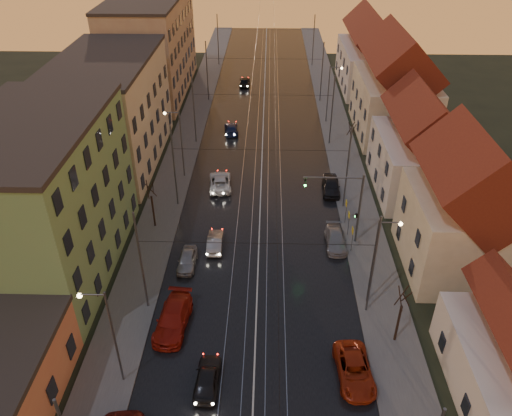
# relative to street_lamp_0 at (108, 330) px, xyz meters

# --- Properties ---
(ground) EXTENTS (160.00, 160.00, 0.00)m
(ground) POSITION_rel_street_lamp_0_xyz_m (9.10, -2.00, -4.89)
(ground) COLOR black
(ground) RESTS_ON ground
(road) EXTENTS (16.00, 120.00, 0.04)m
(road) POSITION_rel_street_lamp_0_xyz_m (9.10, 38.00, -4.87)
(road) COLOR black
(road) RESTS_ON ground
(sidewalk_left) EXTENTS (4.00, 120.00, 0.15)m
(sidewalk_left) POSITION_rel_street_lamp_0_xyz_m (-0.90, 38.00, -4.81)
(sidewalk_left) COLOR #4C4C4C
(sidewalk_left) RESTS_ON ground
(sidewalk_right) EXTENTS (4.00, 120.00, 0.15)m
(sidewalk_right) POSITION_rel_street_lamp_0_xyz_m (19.10, 38.00, -4.81)
(sidewalk_right) COLOR #4C4C4C
(sidewalk_right) RESTS_ON ground
(tram_rail_0) EXTENTS (0.06, 120.00, 0.03)m
(tram_rail_0) POSITION_rel_street_lamp_0_xyz_m (6.90, 38.00, -4.83)
(tram_rail_0) COLOR gray
(tram_rail_0) RESTS_ON road
(tram_rail_1) EXTENTS (0.06, 120.00, 0.03)m
(tram_rail_1) POSITION_rel_street_lamp_0_xyz_m (8.33, 38.00, -4.83)
(tram_rail_1) COLOR gray
(tram_rail_1) RESTS_ON road
(tram_rail_2) EXTENTS (0.06, 120.00, 0.03)m
(tram_rail_2) POSITION_rel_street_lamp_0_xyz_m (9.87, 38.00, -4.83)
(tram_rail_2) COLOR gray
(tram_rail_2) RESTS_ON road
(tram_rail_3) EXTENTS (0.06, 120.00, 0.03)m
(tram_rail_3) POSITION_rel_street_lamp_0_xyz_m (11.30, 38.00, -4.83)
(tram_rail_3) COLOR gray
(tram_rail_3) RESTS_ON road
(apartment_left_1) EXTENTS (10.00, 18.00, 13.00)m
(apartment_left_1) POSITION_rel_street_lamp_0_xyz_m (-8.40, 12.00, 1.61)
(apartment_left_1) COLOR #63935D
(apartment_left_1) RESTS_ON ground
(apartment_left_2) EXTENTS (10.00, 20.00, 12.00)m
(apartment_left_2) POSITION_rel_street_lamp_0_xyz_m (-8.40, 32.00, 1.11)
(apartment_left_2) COLOR #B8AE8E
(apartment_left_2) RESTS_ON ground
(apartment_left_3) EXTENTS (10.00, 24.00, 14.00)m
(apartment_left_3) POSITION_rel_street_lamp_0_xyz_m (-8.40, 56.00, 2.11)
(apartment_left_3) COLOR #977761
(apartment_left_3) RESTS_ON ground
(house_right_1) EXTENTS (8.67, 10.20, 10.80)m
(house_right_1) POSITION_rel_street_lamp_0_xyz_m (26.10, 13.00, 0.56)
(house_right_1) COLOR beige
(house_right_1) RESTS_ON ground
(house_right_2) EXTENTS (9.18, 12.24, 9.20)m
(house_right_2) POSITION_rel_street_lamp_0_xyz_m (26.10, 26.00, -0.24)
(house_right_2) COLOR silver
(house_right_2) RESTS_ON ground
(house_right_3) EXTENTS (9.18, 14.28, 11.50)m
(house_right_3) POSITION_rel_street_lamp_0_xyz_m (26.10, 41.00, 0.92)
(house_right_3) COLOR beige
(house_right_3) RESTS_ON ground
(house_right_4) EXTENTS (9.18, 16.32, 10.00)m
(house_right_4) POSITION_rel_street_lamp_0_xyz_m (26.10, 59.00, 0.16)
(house_right_4) COLOR silver
(house_right_4) RESTS_ON ground
(catenary_pole_l_1) EXTENTS (0.16, 0.16, 9.00)m
(catenary_pole_l_1) POSITION_rel_street_lamp_0_xyz_m (0.50, 7.00, -0.39)
(catenary_pole_l_1) COLOR #595B60
(catenary_pole_l_1) RESTS_ON ground
(catenary_pole_r_1) EXTENTS (0.16, 0.16, 9.00)m
(catenary_pole_r_1) POSITION_rel_street_lamp_0_xyz_m (17.70, 7.00, -0.39)
(catenary_pole_r_1) COLOR #595B60
(catenary_pole_r_1) RESTS_ON ground
(catenary_pole_l_2) EXTENTS (0.16, 0.16, 9.00)m
(catenary_pole_l_2) POSITION_rel_street_lamp_0_xyz_m (0.50, 22.00, -0.39)
(catenary_pole_l_2) COLOR #595B60
(catenary_pole_l_2) RESTS_ON ground
(catenary_pole_r_2) EXTENTS (0.16, 0.16, 9.00)m
(catenary_pole_r_2) POSITION_rel_street_lamp_0_xyz_m (17.70, 22.00, -0.39)
(catenary_pole_r_2) COLOR #595B60
(catenary_pole_r_2) RESTS_ON ground
(catenary_pole_l_3) EXTENTS (0.16, 0.16, 9.00)m
(catenary_pole_l_3) POSITION_rel_street_lamp_0_xyz_m (0.50, 37.00, -0.39)
(catenary_pole_l_3) COLOR #595B60
(catenary_pole_l_3) RESTS_ON ground
(catenary_pole_r_3) EXTENTS (0.16, 0.16, 9.00)m
(catenary_pole_r_3) POSITION_rel_street_lamp_0_xyz_m (17.70, 37.00, -0.39)
(catenary_pole_r_3) COLOR #595B60
(catenary_pole_r_3) RESTS_ON ground
(catenary_pole_l_4) EXTENTS (0.16, 0.16, 9.00)m
(catenary_pole_l_4) POSITION_rel_street_lamp_0_xyz_m (0.50, 52.00, -0.39)
(catenary_pole_l_4) COLOR #595B60
(catenary_pole_l_4) RESTS_ON ground
(catenary_pole_r_4) EXTENTS (0.16, 0.16, 9.00)m
(catenary_pole_r_4) POSITION_rel_street_lamp_0_xyz_m (17.70, 52.00, -0.39)
(catenary_pole_r_4) COLOR #595B60
(catenary_pole_r_4) RESTS_ON ground
(catenary_pole_l_5) EXTENTS (0.16, 0.16, 9.00)m
(catenary_pole_l_5) POSITION_rel_street_lamp_0_xyz_m (0.50, 70.00, -0.39)
(catenary_pole_l_5) COLOR #595B60
(catenary_pole_l_5) RESTS_ON ground
(catenary_pole_r_5) EXTENTS (0.16, 0.16, 9.00)m
(catenary_pole_r_5) POSITION_rel_street_lamp_0_xyz_m (17.70, 70.00, -0.39)
(catenary_pole_r_5) COLOR #595B60
(catenary_pole_r_5) RESTS_ON ground
(street_lamp_0) EXTENTS (1.75, 0.32, 8.00)m
(street_lamp_0) POSITION_rel_street_lamp_0_xyz_m (0.00, 0.00, 0.00)
(street_lamp_0) COLOR #595B60
(street_lamp_0) RESTS_ON ground
(street_lamp_1) EXTENTS (1.75, 0.32, 8.00)m
(street_lamp_1) POSITION_rel_street_lamp_0_xyz_m (18.21, 8.00, 0.00)
(street_lamp_1) COLOR #595B60
(street_lamp_1) RESTS_ON ground
(street_lamp_2) EXTENTS (1.75, 0.32, 8.00)m
(street_lamp_2) POSITION_rel_street_lamp_0_xyz_m (0.00, 28.00, 0.00)
(street_lamp_2) COLOR #595B60
(street_lamp_2) RESTS_ON ground
(street_lamp_3) EXTENTS (1.75, 0.32, 8.00)m
(street_lamp_3) POSITION_rel_street_lamp_0_xyz_m (18.21, 44.00, 0.00)
(street_lamp_3) COLOR #595B60
(street_lamp_3) RESTS_ON ground
(traffic_light_mast) EXTENTS (5.30, 0.32, 7.20)m
(traffic_light_mast) POSITION_rel_street_lamp_0_xyz_m (17.10, 16.00, -0.29)
(traffic_light_mast) COLOR #595B60
(traffic_light_mast) RESTS_ON ground
(bare_tree_0) EXTENTS (1.09, 1.09, 5.11)m
(bare_tree_0) POSITION_rel_street_lamp_0_xyz_m (-1.09, 18.00, -2.40)
(bare_tree_0) COLOR black
(bare_tree_0) RESTS_ON ground
(bare_tree_1) EXTENTS (1.09, 1.09, 5.11)m
(bare_tree_1) POSITION_rel_street_lamp_0_xyz_m (19.31, 4.00, -2.40)
(bare_tree_1) COLOR black
(bare_tree_1) RESTS_ON ground
(bare_tree_2) EXTENTS (1.09, 1.09, 5.11)m
(bare_tree_2) POSITION_rel_street_lamp_0_xyz_m (19.51, 32.00, -2.40)
(bare_tree_2) COLOR black
(bare_tree_2) RESTS_ON ground
(driving_car_0) EXTENTS (1.73, 4.04, 1.36)m
(driving_car_0) POSITION_rel_street_lamp_0_xyz_m (6.03, -0.18, -4.21)
(driving_car_0) COLOR black
(driving_car_0) RESTS_ON ground
(driving_car_1) EXTENTS (1.44, 3.90, 1.27)m
(driving_car_1) POSITION_rel_street_lamp_0_xyz_m (5.10, 14.85, -4.25)
(driving_car_1) COLOR gray
(driving_car_1) RESTS_ON ground
(driving_car_2) EXTENTS (2.78, 5.18, 1.38)m
(driving_car_2) POSITION_rel_street_lamp_0_xyz_m (4.61, 25.77, -4.19)
(driving_car_2) COLOR silver
(driving_car_2) RESTS_ON ground
(driving_car_3) EXTENTS (2.21, 4.44, 1.24)m
(driving_car_3) POSITION_rel_street_lamp_0_xyz_m (4.86, 40.09, -4.27)
(driving_car_3) COLOR #172146
(driving_car_3) RESTS_ON ground
(driving_car_4) EXTENTS (1.68, 4.16, 1.42)m
(driving_car_4) POSITION_rel_street_lamp_0_xyz_m (5.78, 58.77, -4.18)
(driving_car_4) COLOR black
(driving_car_4) RESTS_ON ground
(parked_left_2) EXTENTS (2.67, 5.62, 1.58)m
(parked_left_2) POSITION_rel_street_lamp_0_xyz_m (2.88, 5.02, -4.09)
(parked_left_2) COLOR maroon
(parked_left_2) RESTS_ON ground
(parked_left_3) EXTENTS (1.57, 3.76, 1.27)m
(parked_left_3) POSITION_rel_street_lamp_0_xyz_m (2.90, 12.19, -4.25)
(parked_left_3) COLOR gray
(parked_left_3) RESTS_ON ground
(parked_right_0) EXTENTS (2.58, 5.09, 1.38)m
(parked_right_0) POSITION_rel_street_lamp_0_xyz_m (15.87, 0.73, -4.20)
(parked_right_0) COLOR #9A270F
(parked_right_0) RESTS_ON ground
(parked_right_1) EXTENTS (1.80, 4.41, 1.28)m
(parked_right_1) POSITION_rel_street_lamp_0_xyz_m (16.20, 15.49, -4.25)
(parked_right_1) COLOR gray
(parked_right_1) RESTS_ON ground
(parked_right_2) EXTENTS (1.97, 4.55, 1.53)m
(parked_right_2) POSITION_rel_street_lamp_0_xyz_m (16.70, 25.08, -4.12)
(parked_right_2) COLOR black
(parked_right_2) RESTS_ON ground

